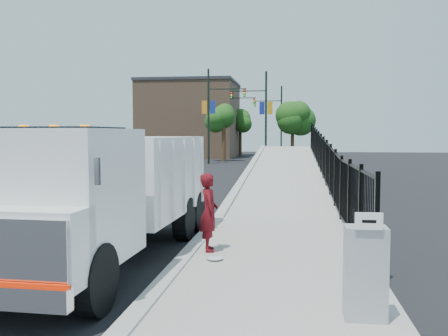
# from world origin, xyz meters

# --- Properties ---
(ground) EXTENTS (120.00, 120.00, 0.00)m
(ground) POSITION_xyz_m (0.00, 0.00, 0.00)
(ground) COLOR black
(ground) RESTS_ON ground
(sidewalk) EXTENTS (3.55, 12.00, 0.12)m
(sidewalk) POSITION_xyz_m (1.93, -2.00, 0.06)
(sidewalk) COLOR #9E998E
(sidewalk) RESTS_ON ground
(curb) EXTENTS (0.30, 12.00, 0.16)m
(curb) POSITION_xyz_m (0.00, -2.00, 0.08)
(curb) COLOR #ADAAA3
(curb) RESTS_ON ground
(ramp) EXTENTS (3.95, 24.06, 3.19)m
(ramp) POSITION_xyz_m (2.12, 16.00, 0.00)
(ramp) COLOR #9E998E
(ramp) RESTS_ON ground
(iron_fence) EXTENTS (0.10, 28.00, 1.80)m
(iron_fence) POSITION_xyz_m (3.55, 12.00, 0.90)
(iron_fence) COLOR black
(iron_fence) RESTS_ON ground
(truck) EXTENTS (2.87, 8.05, 2.73)m
(truck) POSITION_xyz_m (-1.66, -1.15, 1.53)
(truck) COLOR black
(truck) RESTS_ON ground
(worker) EXTENTS (0.54, 0.68, 1.65)m
(worker) POSITION_xyz_m (0.40, -0.32, 0.94)
(worker) COLOR #580B11
(worker) RESTS_ON sidewalk
(utility_cabinet) EXTENTS (0.55, 0.40, 1.25)m
(utility_cabinet) POSITION_xyz_m (3.10, -3.86, 0.75)
(utility_cabinet) COLOR gray
(utility_cabinet) RESTS_ON sidewalk
(arrow_sign) EXTENTS (0.35, 0.04, 0.22)m
(arrow_sign) POSITION_xyz_m (3.10, -4.08, 1.48)
(arrow_sign) COLOR white
(arrow_sign) RESTS_ON utility_cabinet
(debris) EXTENTS (0.34, 0.34, 0.08)m
(debris) POSITION_xyz_m (0.64, -1.07, 0.16)
(debris) COLOR silver
(debris) RESTS_ON sidewalk
(light_pole_0) EXTENTS (3.77, 0.22, 8.00)m
(light_pole_0) POSITION_xyz_m (-4.52, 31.16, 4.36)
(light_pole_0) COLOR black
(light_pole_0) RESTS_ON ground
(light_pole_1) EXTENTS (3.77, 0.22, 8.00)m
(light_pole_1) POSITION_xyz_m (-0.39, 33.35, 4.36)
(light_pole_1) COLOR black
(light_pole_1) RESTS_ON ground
(light_pole_2) EXTENTS (3.77, 0.22, 8.00)m
(light_pole_2) POSITION_xyz_m (-4.49, 41.90, 4.36)
(light_pole_2) COLOR black
(light_pole_2) RESTS_ON ground
(light_pole_3) EXTENTS (3.78, 0.22, 8.00)m
(light_pole_3) POSITION_xyz_m (0.68, 47.12, 4.36)
(light_pole_3) COLOR black
(light_pole_3) RESTS_ON ground
(tree_0) EXTENTS (2.25, 2.25, 5.12)m
(tree_0) POSITION_xyz_m (-4.04, 34.97, 3.92)
(tree_0) COLOR #382314
(tree_0) RESTS_ON ground
(tree_1) EXTENTS (2.72, 2.72, 5.36)m
(tree_1) POSITION_xyz_m (2.24, 38.63, 3.95)
(tree_1) COLOR #382314
(tree_1) RESTS_ON ground
(tree_2) EXTENTS (2.38, 2.38, 5.19)m
(tree_2) POSITION_xyz_m (-3.67, 46.47, 3.93)
(tree_2) COLOR #382314
(tree_2) RESTS_ON ground
(building) EXTENTS (10.00, 10.00, 8.00)m
(building) POSITION_xyz_m (-9.00, 44.00, 4.00)
(building) COLOR #8C664C
(building) RESTS_ON ground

